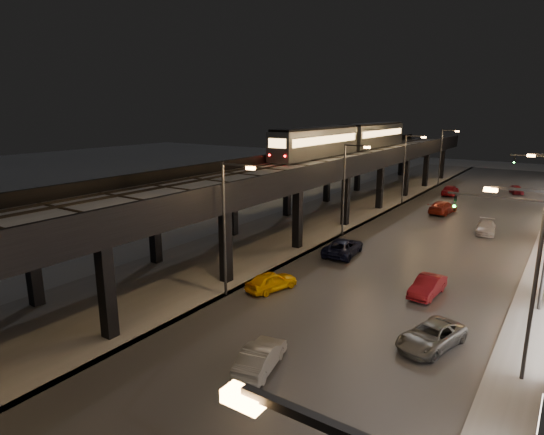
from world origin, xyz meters
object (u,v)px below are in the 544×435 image
Objects in this scene: car_onc_dark at (431,337)px; car_taxi at (271,282)px; subway_train at (349,138)px; car_onc_silver at (427,287)px; car_onc_white at (486,228)px; car_mid_dark at (443,208)px; car_onc_red at (516,190)px; car_mid_silver at (343,247)px; car_near_white at (261,358)px; car_far_white at (450,190)px.

car_taxi is at bearing -172.82° from car_onc_dark.
car_onc_silver is at bearing -56.07° from subway_train.
car_taxi reaches higher than car_onc_white.
car_mid_dark is at bearing 105.99° from car_onc_silver.
car_onc_white is (9.64, 24.11, -0.03)m from car_taxi.
car_mid_dark reaches higher than car_onc_red.
car_taxi is at bearing -146.96° from car_onc_silver.
car_mid_dark is (13.62, -2.50, -7.61)m from subway_train.
car_mid_silver is 1.00× the size of car_mid_dark.
car_mid_silver reaches higher than car_onc_silver.
car_taxi is at bearing 79.16° from car_mid_silver.
car_taxi reaches higher than car_onc_dark.
car_near_white is at bearing 96.80° from car_mid_silver.
car_onc_red is (4.37, 58.68, -0.02)m from car_near_white.
car_near_white is at bearing 97.96° from car_mid_dark.
car_taxi is at bearing -119.23° from car_onc_red.
car_taxi is 0.86× the size of car_onc_dark.
car_onc_red is at bearing -100.43° from car_mid_dark.
car_onc_silver is 45.19m from car_onc_red.
car_onc_red is at bearing 93.75° from car_onc_silver.
car_mid_dark is 26.42m from car_onc_silver.
car_mid_silver is 16.83m from car_onc_white.
car_onc_red is (0.25, 45.19, -0.03)m from car_onc_silver.
subway_train is 35.72m from car_taxi.
car_onc_red is at bearing 83.45° from car_onc_white.
car_onc_dark is (2.08, -6.75, -0.04)m from car_onc_silver.
car_onc_white is at bearing 92.70° from car_onc_silver.
subway_train is 6.98× the size of car_mid_silver.
car_taxi is 0.75× the size of car_mid_dark.
car_taxi is at bearing 86.40° from car_far_white.
car_taxi is 0.85× the size of car_far_white.
car_far_white reaches higher than car_onc_red.
car_onc_dark is at bearing -145.87° from car_near_white.
car_near_white is 0.86× the size of car_far_white.
car_far_white is 39.12m from car_onc_silver.
car_taxi is 0.98× the size of car_near_white.
car_mid_silver is (-4.33, 18.23, 0.07)m from car_near_white.
subway_train is 7.88× the size of car_far_white.
car_far_white is at bearing -98.15° from car_mid_silver.
car_near_white is at bearing -105.03° from car_onc_white.
car_onc_silver is 0.93× the size of car_onc_white.
car_onc_silver is 7.07m from car_onc_dark.
car_near_white is 58.84m from car_onc_red.
car_mid_silver is (10.62, -23.61, -7.64)m from subway_train.
car_near_white is at bearing 136.87° from car_taxi.
subway_train reaches higher than car_onc_white.
car_onc_dark is at bearing -172.61° from car_taxi.
car_far_white is (-3.39, 51.88, 0.13)m from car_near_white.
car_mid_dark is (2.99, 21.11, 0.03)m from car_mid_silver.
car_onc_red is at bearing -140.17° from car_far_white.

